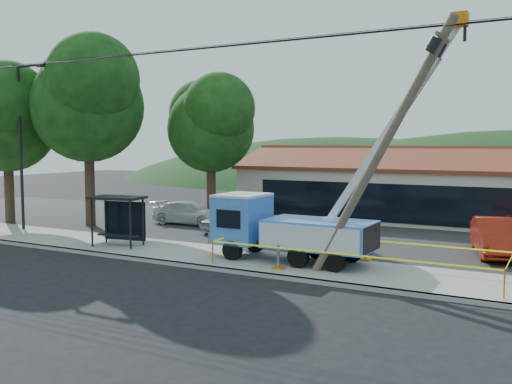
{
  "coord_description": "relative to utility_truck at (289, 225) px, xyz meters",
  "views": [
    {
      "loc": [
        12.0,
        -15.88,
        4.89
      ],
      "look_at": [
        0.51,
        5.0,
        2.8
      ],
      "focal_mm": 40.0,
      "sensor_mm": 36.0,
      "label": 1
    }
  ],
  "objects": [
    {
      "name": "ground",
      "position": [
        -2.28,
        -4.49,
        -1.58
      ],
      "size": [
        120.0,
        120.0,
        0.0
      ],
      "primitive_type": "plane",
      "color": "black",
      "rests_on": "ground"
    },
    {
      "name": "curb",
      "position": [
        -2.28,
        -2.39,
        -1.51
      ],
      "size": [
        60.0,
        0.25,
        0.15
      ],
      "primitive_type": "cube",
      "color": "#A4A299",
      "rests_on": "ground"
    },
    {
      "name": "sidewalk",
      "position": [
        -2.28,
        -0.49,
        -1.51
      ],
      "size": [
        60.0,
        4.0,
        0.15
      ],
      "primitive_type": "cube",
      "color": "#A4A299",
      "rests_on": "ground"
    },
    {
      "name": "parking_lot",
      "position": [
        -2.28,
        7.51,
        -1.53
      ],
      "size": [
        60.0,
        12.0,
        0.1
      ],
      "primitive_type": "cube",
      "color": "#28282B",
      "rests_on": "ground"
    },
    {
      "name": "strip_mall",
      "position": [
        1.72,
        15.49,
        0.3
      ],
      "size": [
        22.5,
        8.53,
        4.67
      ],
      "color": "beige",
      "rests_on": "ground"
    },
    {
      "name": "streetlight",
      "position": [
        -16.07,
        0.51,
        3.72
      ],
      "size": [
        2.13,
        0.22,
        9.0
      ],
      "color": "black",
      "rests_on": "ground"
    },
    {
      "name": "tree_west_near",
      "position": [
        -14.28,
        3.51,
        5.94
      ],
      "size": [
        7.56,
        6.72,
        10.8
      ],
      "color": "#332316",
      "rests_on": "ground"
    },
    {
      "name": "tree_west_far",
      "position": [
        -19.28,
        2.01,
        4.96
      ],
      "size": [
        6.84,
        6.08,
        9.48
      ],
      "color": "#332316",
      "rests_on": "ground"
    },
    {
      "name": "tree_lot",
      "position": [
        -9.28,
        8.51,
        4.63
      ],
      "size": [
        6.3,
        5.6,
        8.94
      ],
      "color": "#332316",
      "rests_on": "ground"
    },
    {
      "name": "hill_west",
      "position": [
        -17.28,
        50.51,
        -1.58
      ],
      "size": [
        78.4,
        56.0,
        28.0
      ],
      "primitive_type": "ellipsoid",
      "color": "black",
      "rests_on": "ground"
    },
    {
      "name": "utility_truck",
      "position": [
        0.0,
        0.0,
        0.0
      ],
      "size": [
        9.77,
        3.51,
        9.04
      ],
      "color": "black",
      "rests_on": "ground"
    },
    {
      "name": "leaning_pole",
      "position": [
        4.21,
        -1.04,
        3.41
      ],
      "size": [
        4.96,
        1.74,
        8.94
      ],
      "color": "brown",
      "rests_on": "ground"
    },
    {
      "name": "bus_shelter",
      "position": [
        -8.31,
        -0.63,
        0.23
      ],
      "size": [
        2.57,
        1.82,
        2.29
      ],
      "rotation": [
        0.0,
        0.0,
        0.16
      ],
      "color": "black",
      "rests_on": "ground"
    },
    {
      "name": "caution_tape",
      "position": [
        2.89,
        -0.32,
        -0.73
      ],
      "size": [
        10.58,
        3.23,
        0.93
      ],
      "color": "orange",
      "rests_on": "ground"
    },
    {
      "name": "car_silver",
      "position": [
        -5.92,
        5.6,
        -1.58
      ],
      "size": [
        2.32,
        4.31,
        1.39
      ],
      "primitive_type": "imported",
      "rotation": [
        0.0,
        0.0,
        -0.17
      ],
      "color": "#B6B8BE",
      "rests_on": "ground"
    },
    {
      "name": "car_red",
      "position": [
        7.17,
        5.37,
        -1.58
      ],
      "size": [
        2.82,
        5.05,
        1.58
      ],
      "primitive_type": "imported",
      "rotation": [
        0.0,
        0.0,
        0.26
      ],
      "color": "maroon",
      "rests_on": "ground"
    },
    {
      "name": "car_white",
      "position": [
        -9.69,
        6.76,
        -1.58
      ],
      "size": [
        4.64,
        2.11,
        1.32
      ],
      "primitive_type": "imported",
      "rotation": [
        0.0,
        0.0,
        1.63
      ],
      "color": "silver",
      "rests_on": "ground"
    }
  ]
}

